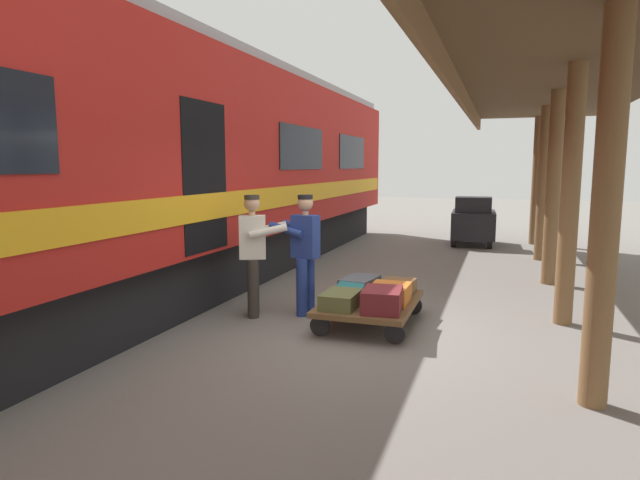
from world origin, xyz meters
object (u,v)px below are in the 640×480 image
(suitcase_slate_roller, at_px, (360,284))
(suitcase_maroon_trunk, at_px, (382,300))
(train_car, at_px, (113,169))
(porter_in_overalls, at_px, (304,250))
(porter_by_door, at_px, (254,251))
(suitcase_orange_carryall, at_px, (390,293))
(luggage_cart, at_px, (370,304))
(suitcase_teal_softside, at_px, (351,292))
(suitcase_olive_duffel, at_px, (341,300))
(baggage_tug, at_px, (473,222))
(suitcase_brown_leather, at_px, (396,287))

(suitcase_slate_roller, bearing_deg, suitcase_maroon_trunk, 119.39)
(train_car, bearing_deg, porter_in_overalls, -166.68)
(train_car, height_order, porter_by_door, train_car)
(suitcase_orange_carryall, bearing_deg, luggage_cart, -0.00)
(suitcase_maroon_trunk, height_order, suitcase_teal_softside, suitcase_maroon_trunk)
(suitcase_maroon_trunk, bearing_deg, suitcase_olive_duffel, 0.00)
(train_car, relative_size, suitcase_olive_duffel, 34.79)
(porter_in_overalls, relative_size, baggage_tug, 0.97)
(suitcase_slate_roller, height_order, baggage_tug, baggage_tug)
(suitcase_teal_softside, bearing_deg, suitcase_olive_duffel, 90.00)
(train_car, distance_m, luggage_cart, 4.11)
(train_car, xyz_separation_m, suitcase_maroon_trunk, (-3.94, 0.03, -1.59))
(train_car, relative_size, baggage_tug, 12.06)
(train_car, height_order, luggage_cart, train_car)
(suitcase_slate_roller, xyz_separation_m, baggage_tug, (-1.16, -7.53, 0.20))
(suitcase_maroon_trunk, bearing_deg, baggage_tug, -94.26)
(suitcase_orange_carryall, bearing_deg, suitcase_slate_roller, -41.60)
(suitcase_slate_roller, relative_size, baggage_tug, 0.35)
(suitcase_teal_softside, xyz_separation_m, porter_by_door, (1.37, 0.10, 0.50))
(suitcase_brown_leather, xyz_separation_m, porter_by_door, (1.90, 0.57, 0.50))
(suitcase_olive_duffel, height_order, porter_in_overalls, porter_in_overalls)
(suitcase_slate_roller, xyz_separation_m, suitcase_olive_duffel, (0.00, 0.94, -0.00))
(suitcase_olive_duffel, distance_m, porter_in_overalls, 1.11)
(porter_by_door, relative_size, baggage_tug, 0.97)
(suitcase_olive_duffel, distance_m, baggage_tug, 8.55)
(luggage_cart, xyz_separation_m, suitcase_teal_softside, (0.26, 0.00, 0.15))
(train_car, height_order, baggage_tug, train_car)
(baggage_tug, bearing_deg, porter_by_door, 72.67)
(suitcase_slate_roller, relative_size, suitcase_orange_carryall, 1.06)
(suitcase_orange_carryall, distance_m, porter_by_door, 1.96)
(suitcase_orange_carryall, xyz_separation_m, baggage_tug, (-0.63, -8.00, 0.18))
(train_car, distance_m, suitcase_slate_roller, 3.89)
(suitcase_maroon_trunk, height_order, suitcase_olive_duffel, suitcase_maroon_trunk)
(luggage_cart, distance_m, suitcase_brown_leather, 0.56)
(train_car, bearing_deg, porter_by_door, -170.58)
(suitcase_teal_softside, bearing_deg, suitcase_maroon_trunk, 138.40)
(suitcase_slate_roller, bearing_deg, train_car, 14.96)
(suitcase_orange_carryall, xyz_separation_m, suitcase_teal_softside, (0.53, 0.00, -0.02))
(train_car, distance_m, porter_in_overalls, 2.97)
(luggage_cart, xyz_separation_m, porter_in_overalls, (1.00, -0.19, 0.65))
(suitcase_orange_carryall, bearing_deg, train_car, 6.42)
(suitcase_orange_carryall, xyz_separation_m, suitcase_maroon_trunk, (0.00, 0.47, 0.02))
(porter_by_door, bearing_deg, suitcase_slate_roller, -157.34)
(suitcase_teal_softside, distance_m, porter_by_door, 1.46)
(suitcase_brown_leather, relative_size, baggage_tug, 0.35)
(suitcase_slate_roller, height_order, suitcase_orange_carryall, suitcase_orange_carryall)
(porter_in_overalls, bearing_deg, luggage_cart, 169.29)
(luggage_cart, xyz_separation_m, porter_by_door, (1.64, 0.10, 0.65))
(suitcase_orange_carryall, bearing_deg, porter_in_overalls, -8.52)
(suitcase_maroon_trunk, relative_size, suitcase_brown_leather, 0.97)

